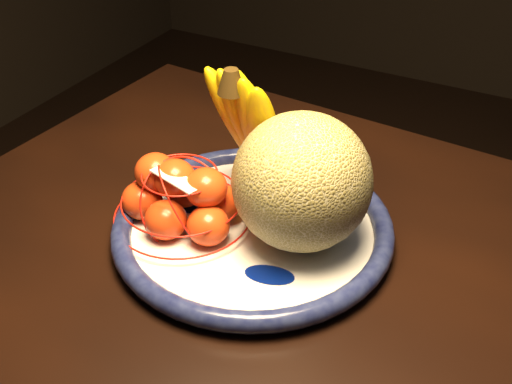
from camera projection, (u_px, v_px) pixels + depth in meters
The scene contains 6 objects.
dining_table at pixel (405, 365), 0.81m from camera, with size 1.51×0.98×0.72m.
fruit_bowl at pixel (253, 228), 0.89m from camera, with size 0.39×0.39×0.03m.
cantaloupe at pixel (302, 182), 0.82m from camera, with size 0.18×0.18×0.18m, color olive.
banana_bunch at pixel (253, 123), 0.91m from camera, with size 0.14×0.14×0.23m.
mandarin_bag at pixel (182, 198), 0.88m from camera, with size 0.23×0.23×0.12m.
price_tag at pixel (176, 179), 0.84m from camera, with size 0.07×0.03×0.00m, color white.
Camera 1 is at (-0.00, -0.53, 1.29)m, focal length 45.00 mm.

